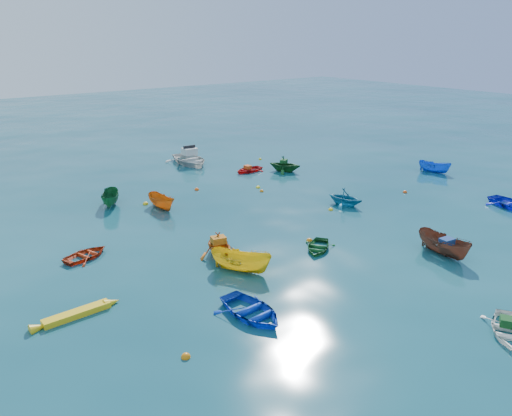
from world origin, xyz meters
TOP-DOWN VIEW (x-y plane):
  - ground at (0.00, 0.00)m, footprint 160.00×160.00m
  - dinghy_blue_sw at (-7.70, -4.80)m, footprint 2.51×3.42m
  - dinghy_white_near at (-0.43, -11.97)m, footprint 3.44×3.17m
  - sampan_brown_mid at (4.12, -6.09)m, footprint 1.60×3.40m
  - dinghy_orange_w at (-5.46, 1.06)m, footprint 2.80×3.06m
  - sampan_yellow_mid at (-5.62, -1.17)m, footprint 2.71×3.38m
  - dinghy_green_e at (-0.76, -1.58)m, footprint 2.98×2.82m
  - dinghy_cyan_se at (5.92, 2.68)m, footprint 2.72×2.95m
  - dinghy_red_nw at (-11.19, 5.07)m, footprint 2.89×2.42m
  - sampan_orange_n at (-4.39, 9.70)m, footprint 1.17×2.86m
  - dinghy_green_n at (8.36, 11.94)m, footprint 3.38×3.51m
  - dinghy_red_ne at (5.85, 13.74)m, footprint 2.74×2.06m
  - sampan_blue_far at (18.30, 4.06)m, footprint 1.69×2.93m
  - sampan_green_far at (-6.85, 12.48)m, footprint 2.33×3.06m
  - kayak_yellow at (-13.52, -0.41)m, footprint 3.51×0.63m
  - motorboat_white at (3.21, 19.08)m, footprint 3.75×5.04m
  - tarp_green_a at (-0.34, -11.92)m, footprint 0.81×0.87m
  - tarp_blue_a at (4.10, -6.24)m, footprint 0.76×0.61m
  - tarp_orange_a at (-5.45, 1.11)m, footprint 0.86×0.73m
  - tarp_green_b at (8.31, 12.02)m, footprint 0.81×0.75m
  - tarp_orange_b at (5.75, 13.74)m, footprint 0.49×0.62m
  - buoy_or_a at (-11.30, -5.62)m, footprint 0.36×0.36m
  - buoy_ye_a at (4.42, 2.55)m, footprint 0.33×0.33m
  - buoy_or_b at (11.56, 1.94)m, footprint 0.33×0.33m
  - buoy_or_c at (-0.34, -0.47)m, footprint 0.37×0.37m
  - buoy_ye_c at (3.63, 9.51)m, footprint 0.33×0.33m
  - buoy_or_d at (3.26, 8.59)m, footprint 0.31×0.31m
  - buoy_ye_d at (-4.93, 11.13)m, footprint 0.38×0.38m
  - buoy_or_e at (-0.39, 11.87)m, footprint 0.34×0.34m
  - buoy_ye_e at (9.26, 16.52)m, footprint 0.30×0.30m

SIDE VIEW (x-z plane):
  - ground at x=0.00m, z-range 0.00..0.00m
  - dinghy_blue_sw at x=-7.70m, z-range -0.34..0.34m
  - dinghy_white_near at x=-0.43m, z-range -0.29..0.29m
  - sampan_brown_mid at x=4.12m, z-range -0.63..0.63m
  - dinghy_orange_w at x=-5.46m, z-range -0.68..0.68m
  - sampan_yellow_mid at x=-5.62m, z-range -0.62..0.62m
  - dinghy_green_e at x=-0.76m, z-range -0.25..0.25m
  - dinghy_cyan_se at x=5.92m, z-range -0.65..0.65m
  - dinghy_red_nw at x=-11.19m, z-range -0.26..0.26m
  - sampan_orange_n at x=-4.39m, z-range -0.54..0.54m
  - dinghy_green_n at x=8.36m, z-range -0.71..0.71m
  - dinghy_red_ne at x=5.85m, z-range -0.27..0.27m
  - sampan_blue_far at x=18.30m, z-range -0.53..0.53m
  - sampan_green_far at x=-6.85m, z-range -0.56..0.56m
  - kayak_yellow at x=-13.52m, z-range -0.17..0.17m
  - motorboat_white at x=3.21m, z-range -0.80..0.80m
  - buoy_or_a at x=-11.30m, z-range -0.18..0.18m
  - buoy_ye_a at x=4.42m, z-range -0.16..0.16m
  - buoy_or_b at x=11.56m, z-range -0.16..0.16m
  - buoy_or_c at x=-0.34m, z-range -0.19..0.19m
  - buoy_ye_c at x=3.63m, z-range -0.17..0.17m
  - buoy_or_d at x=3.26m, z-range -0.15..0.15m
  - buoy_ye_d at x=-4.93m, z-range -0.19..0.19m
  - buoy_or_e at x=-0.39m, z-range -0.17..0.17m
  - buoy_ye_e at x=9.26m, z-range -0.15..0.15m
  - tarp_orange_b at x=5.75m, z-range 0.27..0.55m
  - tarp_green_a at x=-0.34m, z-range 0.29..0.63m
  - tarp_blue_a at x=4.10m, z-range 0.63..0.98m
  - tarp_orange_a at x=-5.45m, z-range 0.68..1.05m
  - tarp_green_b at x=8.31m, z-range 0.71..1.03m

